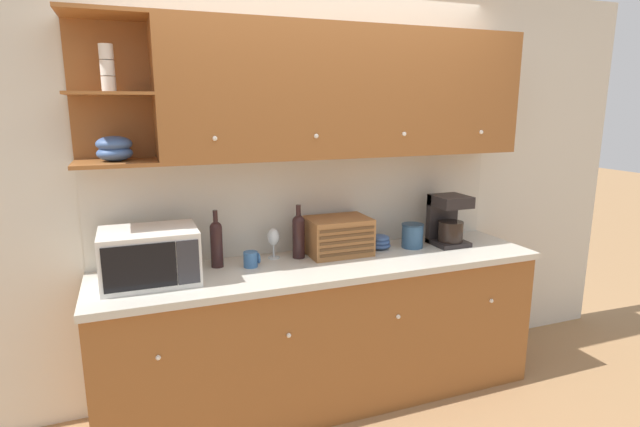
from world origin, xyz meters
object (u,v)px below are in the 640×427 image
bread_box (338,236)px  mug (251,259)px  bowl_stack_on_counter (380,242)px  storage_canister (412,236)px  second_wine_bottle (216,242)px  wine_bottle (299,234)px  wine_glass (273,238)px  coffee_maker (448,220)px  microwave (150,256)px

bread_box → mug: bearing=-174.3°
bowl_stack_on_counter → storage_canister: bearing=-14.0°
second_wine_bottle → wine_bottle: (0.50, -0.00, -0.00)m
second_wine_bottle → mug: size_ratio=3.57×
wine_glass → storage_canister: (0.92, -0.10, -0.05)m
wine_bottle → bread_box: (0.26, -0.01, -0.03)m
second_wine_bottle → bowl_stack_on_counter: (1.06, -0.00, -0.11)m
wine_glass → coffee_maker: (1.19, -0.11, 0.04)m
second_wine_bottle → coffee_maker: size_ratio=1.00×
wine_glass → wine_bottle: 0.16m
wine_bottle → wine_glass: bearing=162.7°
microwave → second_wine_bottle: (0.37, 0.13, 0.01)m
bowl_stack_on_counter → coffee_maker: bearing=-7.8°
coffee_maker → wine_bottle: bearing=176.3°
microwave → wine_glass: size_ratio=2.62×
coffee_maker → wine_glass: bearing=174.5°
bowl_stack_on_counter → storage_canister: 0.22m
wine_glass → bowl_stack_on_counter: bearing=-3.9°
microwave → wine_bottle: size_ratio=1.49×
second_wine_bottle → wine_glass: 0.36m
second_wine_bottle → wine_glass: second_wine_bottle is taller
second_wine_bottle → storage_canister: (1.28, -0.06, -0.07)m
wine_glass → bread_box: bread_box is taller
wine_bottle → second_wine_bottle: bearing=179.9°
second_wine_bottle → storage_canister: size_ratio=2.12×
second_wine_bottle → mug: bearing=-21.3°
bread_box → wine_bottle: bearing=177.2°
bowl_stack_on_counter → coffee_maker: size_ratio=0.43×
bowl_stack_on_counter → microwave: bearing=-175.1°
wine_glass → bowl_stack_on_counter: wine_glass is taller
wine_bottle → storage_canister: bearing=-4.1°
wine_bottle → coffee_maker: size_ratio=0.99×
wine_bottle → bread_box: 0.26m
second_wine_bottle → wine_bottle: 0.50m
bread_box → bowl_stack_on_counter: (0.30, 0.01, -0.07)m
coffee_maker → bread_box: bearing=176.0°
mug → wine_glass: bearing=34.6°
bread_box → coffee_maker: 0.78m
bowl_stack_on_counter → coffee_maker: 0.50m
mug → coffee_maker: 1.36m
mug → bread_box: bread_box is taller
second_wine_bottle → wine_glass: (0.35, 0.04, -0.02)m
mug → microwave: bearing=-174.3°
coffee_maker → mug: bearing=-179.9°
mug → coffee_maker: size_ratio=0.28×
bowl_stack_on_counter → coffee_maker: (0.48, -0.07, 0.12)m
microwave → wine_bottle: 0.88m
second_wine_bottle → bread_box: size_ratio=0.87×
storage_canister → mug: bearing=-179.2°
mug → wine_glass: (0.17, 0.12, 0.08)m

